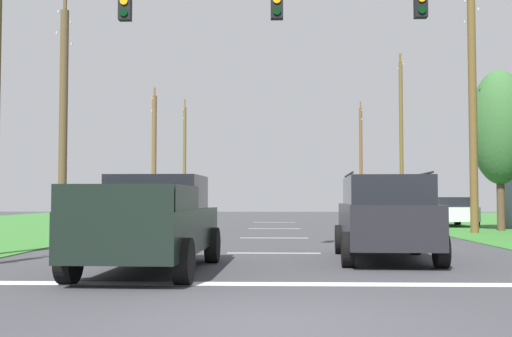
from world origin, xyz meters
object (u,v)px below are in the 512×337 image
(utility_pole_distant_right, at_px, (154,154))
(tree_roadside_far_right, at_px, (499,128))
(pickup_truck, at_px, (152,223))
(utility_pole_near_left, at_px, (361,158))
(overhead_signal_span, at_px, (283,84))
(utility_pole_far_right, at_px, (401,138))
(distant_car_crossing_white, at_px, (449,211))
(utility_pole_distant_left, at_px, (185,157))
(utility_pole_mid_right, at_px, (473,104))
(distant_car_oncoming, at_px, (157,213))
(utility_pole_far_left, at_px, (63,116))
(suv_black, at_px, (385,215))

(utility_pole_distant_right, height_order, tree_roadside_far_right, utility_pole_distant_right)
(pickup_truck, bearing_deg, utility_pole_near_left, 77.30)
(overhead_signal_span, distance_m, utility_pole_far_right, 28.33)
(pickup_truck, height_order, distant_car_crossing_white, pickup_truck)
(utility_pole_distant_left, bearing_deg, utility_pole_far_right, -43.84)
(distant_car_crossing_white, bearing_deg, tree_roadside_far_right, -77.68)
(overhead_signal_span, bearing_deg, pickup_truck, -129.89)
(utility_pole_mid_right, xyz_separation_m, tree_roadside_far_right, (1.73, 1.77, -0.79))
(distant_car_crossing_white, distance_m, distant_car_oncoming, 15.09)
(distant_car_oncoming, xyz_separation_m, utility_pole_distant_left, (-3.39, 31.50, 4.60))
(distant_car_crossing_white, height_order, utility_pole_far_right, utility_pole_far_right)
(utility_pole_distant_left, bearing_deg, utility_pole_distant_right, -88.95)
(overhead_signal_span, bearing_deg, utility_pole_far_right, 72.63)
(utility_pole_far_right, relative_size, utility_pole_near_left, 1.05)
(distant_car_crossing_white, relative_size, utility_pole_distant_right, 0.47)
(utility_pole_mid_right, distance_m, utility_pole_distant_left, 37.35)
(utility_pole_far_left, bearing_deg, utility_pole_distant_right, 89.24)
(overhead_signal_span, xyz_separation_m, distant_car_crossing_white, (8.81, 16.88, -3.60))
(overhead_signal_span, bearing_deg, suv_black, -20.13)
(distant_car_oncoming, bearing_deg, distant_car_crossing_white, 18.09)
(utility_pole_far_left, bearing_deg, distant_car_crossing_white, 23.37)
(distant_car_oncoming, xyz_separation_m, utility_pole_near_left, (13.67, 32.67, 4.58))
(suv_black, xyz_separation_m, utility_pole_far_right, (6.05, 27.89, 4.56))
(utility_pole_distant_right, xyz_separation_m, tree_roadside_far_right, (18.45, -14.89, 0.09))
(utility_pole_distant_left, xyz_separation_m, tree_roadside_far_right, (18.75, -31.47, -0.77))
(utility_pole_far_right, relative_size, utility_pole_distant_left, 1.04)
(pickup_truck, height_order, utility_pole_near_left, utility_pole_near_left)
(utility_pole_far_left, bearing_deg, utility_pole_far_right, 45.74)
(overhead_signal_span, height_order, pickup_truck, overhead_signal_span)
(utility_pole_far_right, height_order, utility_pole_distant_left, utility_pole_far_right)
(overhead_signal_span, height_order, utility_pole_far_right, utility_pole_far_right)
(pickup_truck, relative_size, utility_pole_far_right, 0.48)
(utility_pole_mid_right, xyz_separation_m, utility_pole_distant_right, (-16.72, 16.66, -0.88))
(utility_pole_near_left, relative_size, tree_roadside_far_right, 1.51)
(overhead_signal_span, bearing_deg, distant_car_oncoming, 114.41)
(pickup_truck, distance_m, utility_pole_far_left, 14.44)
(overhead_signal_span, relative_size, distant_car_crossing_white, 3.53)
(suv_black, height_order, utility_pole_near_left, utility_pole_near_left)
(utility_pole_mid_right, bearing_deg, pickup_truck, -128.28)
(utility_pole_mid_right, height_order, utility_pole_far_left, utility_pole_mid_right)
(distant_car_oncoming, relative_size, utility_pole_far_left, 0.45)
(distant_car_crossing_white, xyz_separation_m, utility_pole_distant_left, (-17.73, 26.81, 4.60))
(suv_black, bearing_deg, distant_car_oncoming, 121.25)
(utility_pole_far_right, bearing_deg, tree_roadside_far_right, -84.69)
(suv_black, xyz_separation_m, distant_car_oncoming, (-7.94, 13.08, -0.27))
(utility_pole_near_left, bearing_deg, utility_pole_far_right, -89.00)
(distant_car_oncoming, xyz_separation_m, tree_roadside_far_right, (15.36, 0.03, 3.83))
(utility_pole_distant_left, bearing_deg, overhead_signal_span, -78.46)
(distant_car_oncoming, relative_size, tree_roadside_far_right, 0.60)
(suv_black, xyz_separation_m, utility_pole_near_left, (5.74, 45.75, 4.31))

